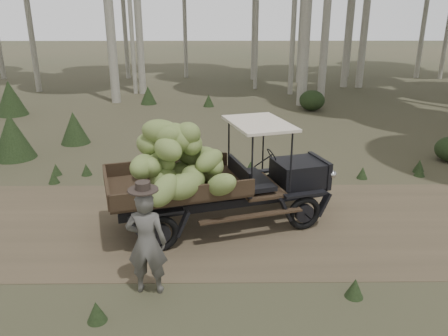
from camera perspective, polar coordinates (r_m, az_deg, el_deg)
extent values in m
plane|color=#473D2B|center=(8.64, -5.39, -7.26)|extent=(120.00, 120.00, 0.00)
cube|color=brown|center=(8.64, -5.39, -7.24)|extent=(70.00, 4.00, 0.01)
cube|color=black|center=(8.83, 9.57, -0.61)|extent=(1.08, 1.05, 0.48)
cube|color=black|center=(9.05, 12.31, -0.29)|extent=(0.34, 0.87, 0.55)
cube|color=black|center=(8.34, 2.02, -0.93)|extent=(0.42, 1.20, 0.48)
cube|color=#38281C|center=(8.07, -6.27, -2.42)|extent=(2.81, 2.23, 0.07)
cube|color=#38281C|center=(8.75, -7.34, 0.40)|extent=(2.37, 0.76, 0.28)
cube|color=#38281C|center=(7.30, -5.08, -3.50)|extent=(2.37, 0.76, 0.28)
cube|color=#38281C|center=(7.90, -15.11, -2.28)|extent=(0.51, 1.53, 0.28)
cube|color=beige|center=(8.18, 4.62, 5.83)|extent=(1.40, 1.72, 0.05)
cube|color=black|center=(8.70, -0.66, -3.01)|extent=(3.90, 1.25, 0.16)
cube|color=black|center=(8.12, 0.71, -4.74)|extent=(3.90, 1.25, 0.16)
torus|color=black|center=(9.55, 6.57, -2.41)|extent=(0.67, 0.31, 0.67)
torus|color=black|center=(8.39, 10.43, -5.82)|extent=(0.67, 0.31, 0.67)
torus|color=black|center=(8.87, -9.84, -4.36)|extent=(0.67, 0.31, 0.67)
torus|color=black|center=(7.61, -8.34, -8.49)|extent=(0.67, 0.31, 0.67)
sphere|color=beige|center=(9.40, 11.54, 0.78)|extent=(0.16, 0.16, 0.16)
sphere|color=beige|center=(8.76, 13.99, -0.82)|extent=(0.16, 0.16, 0.16)
ellipsoid|color=olive|center=(7.33, -5.27, -2.40)|extent=(0.86, 0.82, 0.49)
ellipsoid|color=olive|center=(7.59, -10.51, 0.17)|extent=(0.54, 0.75, 0.45)
ellipsoid|color=olive|center=(7.94, -5.97, 2.84)|extent=(0.78, 0.51, 0.51)
ellipsoid|color=olive|center=(7.80, -6.07, 4.44)|extent=(0.75, 0.64, 0.48)
ellipsoid|color=olive|center=(7.77, -7.78, -1.40)|extent=(0.71, 0.85, 0.58)
ellipsoid|color=olive|center=(7.63, -9.45, 0.03)|extent=(0.47, 0.75, 0.58)
ellipsoid|color=olive|center=(8.00, -6.01, 3.02)|extent=(0.50, 0.81, 0.56)
ellipsoid|color=olive|center=(7.66, -4.88, 4.34)|extent=(0.78, 0.83, 0.64)
ellipsoid|color=olive|center=(7.63, -4.14, -1.50)|extent=(0.50, 0.78, 0.56)
ellipsoid|color=olive|center=(7.64, -1.95, 0.97)|extent=(0.72, 0.70, 0.51)
ellipsoid|color=olive|center=(8.03, -7.34, 3.13)|extent=(0.74, 0.51, 0.46)
ellipsoid|color=olive|center=(7.66, -6.12, 4.03)|extent=(0.85, 0.85, 0.65)
ellipsoid|color=olive|center=(8.29, -5.46, -0.42)|extent=(0.45, 0.75, 0.44)
ellipsoid|color=olive|center=(7.83, -1.84, 0.93)|extent=(0.77, 0.90, 0.63)
ellipsoid|color=olive|center=(7.92, -9.86, 3.08)|extent=(0.64, 0.69, 0.39)
ellipsoid|color=olive|center=(7.74, -8.08, 4.62)|extent=(0.82, 0.49, 0.59)
ellipsoid|color=olive|center=(8.09, -6.88, -1.05)|extent=(0.93, 0.63, 0.66)
ellipsoid|color=olive|center=(7.82, -8.25, 0.88)|extent=(0.74, 0.71, 0.43)
ellipsoid|color=olive|center=(7.48, -7.33, 2.41)|extent=(0.72, 0.76, 0.44)
ellipsoid|color=olive|center=(7.61, -7.28, 4.07)|extent=(0.74, 0.66, 0.55)
ellipsoid|color=olive|center=(8.19, -3.11, -0.33)|extent=(0.82, 0.55, 0.60)
ellipsoid|color=olive|center=(8.38, -7.47, 1.87)|extent=(0.67, 0.75, 0.55)
ellipsoid|color=olive|center=(7.74, -4.31, 3.17)|extent=(0.45, 0.64, 0.40)
ellipsoid|color=olive|center=(7.73, -7.78, 4.14)|extent=(0.49, 0.68, 0.51)
ellipsoid|color=olive|center=(7.50, -5.65, -2.40)|extent=(0.60, 0.81, 0.39)
ellipsoid|color=olive|center=(8.13, -3.99, 1.74)|extent=(0.78, 0.47, 0.54)
ellipsoid|color=olive|center=(7.14, -7.80, -2.90)|extent=(0.74, 0.85, 0.66)
ellipsoid|color=olive|center=(7.35, -0.35, -2.19)|extent=(0.79, 0.73, 0.62)
imported|color=#53504C|center=(6.40, -10.07, -9.61)|extent=(0.60, 0.41, 1.59)
cylinder|color=#2E2520|center=(6.05, -10.52, -2.83)|extent=(0.45, 0.45, 0.02)
cylinder|color=#2E2520|center=(6.03, -10.55, -2.37)|extent=(0.22, 0.22, 0.13)
cone|color=#233319|center=(19.59, -26.15, 8.21)|extent=(1.24, 1.24, 1.38)
ellipsoid|color=#233319|center=(18.89, 11.42, 8.65)|extent=(1.05, 1.05, 0.84)
cone|color=#233319|center=(19.40, -2.02, 8.81)|extent=(0.48, 0.48, 0.53)
cone|color=#233319|center=(14.49, -18.98, 5.00)|extent=(0.91, 0.91, 1.01)
cone|color=#233319|center=(13.58, -25.96, 3.78)|extent=(1.17, 1.17, 1.30)
cone|color=#233319|center=(14.69, -18.82, 4.66)|extent=(0.66, 0.66, 0.74)
cone|color=#233319|center=(20.20, -9.87, 9.37)|extent=(0.73, 0.73, 0.81)
cone|color=#233319|center=(10.71, 0.99, -0.85)|extent=(0.27, 0.27, 0.30)
cone|color=#233319|center=(11.59, -17.54, -0.18)|extent=(0.27, 0.27, 0.30)
cone|color=#233319|center=(11.39, -14.41, -0.22)|extent=(0.27, 0.27, 0.30)
cone|color=#233319|center=(12.44, 24.15, 0.32)|extent=(0.27, 0.27, 0.30)
cone|color=#233319|center=(11.25, 3.47, 0.14)|extent=(0.27, 0.27, 0.30)
cone|color=#233319|center=(11.30, -21.38, -1.13)|extent=(0.27, 0.27, 0.30)
cone|color=#233319|center=(6.79, 16.71, -14.76)|extent=(0.27, 0.27, 0.30)
cone|color=#233319|center=(6.33, -16.33, -17.54)|extent=(0.27, 0.27, 0.30)
cone|color=#233319|center=(11.36, 17.63, -0.59)|extent=(0.27, 0.27, 0.30)
cone|color=#233319|center=(12.04, 24.22, -0.29)|extent=(0.27, 0.27, 0.30)
cone|color=#233319|center=(11.85, -21.09, -0.17)|extent=(0.27, 0.27, 0.30)
cone|color=#233319|center=(11.28, 9.05, -0.03)|extent=(0.27, 0.27, 0.30)
cone|color=#233319|center=(12.32, 24.08, 0.15)|extent=(0.27, 0.27, 0.30)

